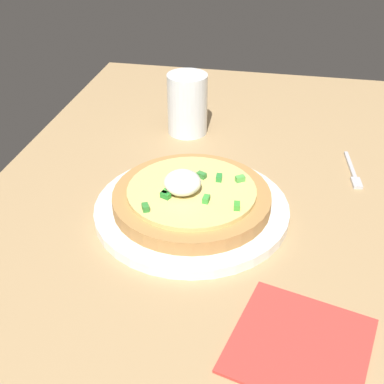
% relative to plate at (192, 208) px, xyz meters
% --- Properties ---
extents(dining_table, '(1.16, 0.88, 0.03)m').
position_rel_plate_xyz_m(dining_table, '(0.00, 0.12, -0.02)').
color(dining_table, '#A58459').
rests_on(dining_table, ground).
extents(plate, '(0.27, 0.27, 0.01)m').
position_rel_plate_xyz_m(plate, '(0.00, 0.00, 0.00)').
color(plate, white).
rests_on(plate, dining_table).
extents(pizza, '(0.22, 0.22, 0.06)m').
position_rel_plate_xyz_m(pizza, '(0.00, -0.00, 0.02)').
color(pizza, '#AC7A43').
rests_on(pizza, plate).
extents(cup_near, '(0.07, 0.07, 0.11)m').
position_rel_plate_xyz_m(cup_near, '(-0.25, -0.06, 0.04)').
color(cup_near, silver).
rests_on(cup_near, dining_table).
extents(fork, '(0.11, 0.02, 0.01)m').
position_rel_plate_xyz_m(fork, '(-0.15, 0.23, -0.00)').
color(fork, '#B7B7BC').
rests_on(fork, dining_table).
extents(napkin, '(0.17, 0.17, 0.00)m').
position_rel_plate_xyz_m(napkin, '(0.21, 0.15, -0.01)').
color(napkin, red).
rests_on(napkin, dining_table).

